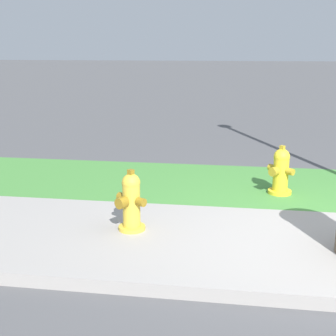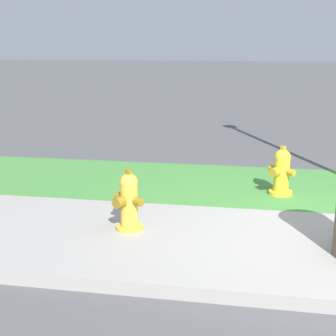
{
  "view_description": "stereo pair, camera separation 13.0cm",
  "coord_description": "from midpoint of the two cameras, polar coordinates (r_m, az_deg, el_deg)",
  "views": [
    {
      "loc": [
        -1.1,
        -4.46,
        1.94
      ],
      "look_at": [
        -1.98,
        1.34,
        0.4
      ],
      "focal_mm": 50.0,
      "sensor_mm": 36.0,
      "label": 1
    },
    {
      "loc": [
        -0.97,
        -4.44,
        1.94
      ],
      "look_at": [
        -1.98,
        1.34,
        0.4
      ],
      "focal_mm": 50.0,
      "sensor_mm": 36.0,
      "label": 2
    }
  ],
  "objects": [
    {
      "name": "fire_hydrant_at_driveway",
      "position": [
        5.02,
        -5.28,
        -4.16
      ],
      "size": [
        0.36,
        0.34,
        0.68
      ],
      "rotation": [
        0.0,
        0.0,
        2.61
      ],
      "color": "gold",
      "rests_on": "ground"
    },
    {
      "name": "grass_verge",
      "position": [
        6.9,
        16.91,
        -2.25
      ],
      "size": [
        18.0,
        2.11,
        0.01
      ],
      "primitive_type": "cube",
      "color": "#47893D",
      "rests_on": "ground"
    },
    {
      "name": "fire_hydrant_far_end",
      "position": [
        6.41,
        13.0,
        -0.39
      ],
      "size": [
        0.35,
        0.35,
        0.66
      ],
      "rotation": [
        0.0,
        0.0,
        2.45
      ],
      "color": "yellow",
      "rests_on": "ground"
    }
  ]
}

